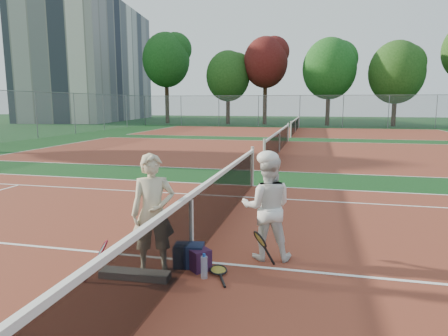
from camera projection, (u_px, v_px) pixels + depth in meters
The scene contains 23 objects.
ground at pixel (192, 261), 5.82m from camera, with size 130.00×130.00×0.00m, color #0E3514.
court_main at pixel (192, 261), 5.81m from camera, with size 23.77×10.97×0.01m, color maroon.
court_far_a at pixel (279, 152), 18.79m from camera, with size 23.77×10.97×0.01m, color maroon.
court_far_b at pixel (295, 132), 31.76m from camera, with size 23.77×10.97×0.01m, color maroon.
net_main at pixel (191, 227), 5.73m from camera, with size 0.10×10.98×1.02m, color black, non-canonical shape.
net_far_a at pixel (279, 141), 18.71m from camera, with size 0.10×10.98×1.02m, color black, non-canonical shape.
net_far_b at pixel (295, 125), 31.68m from camera, with size 0.10×10.98×1.02m, color black, non-canonical shape.
fence_back at pixel (300, 111), 38.25m from camera, with size 32.00×0.06×3.00m, color slate, non-canonical shape.
apartment_block at pixel (91, 63), 53.18m from camera, with size 10.00×22.00×15.00m, color beige.
player_a at pixel (153, 213), 5.39m from camera, with size 0.59×0.39×1.62m, color #BFB594.
player_b at pixel (267, 207), 5.82m from camera, with size 0.75×0.58×1.54m, color white.
racket_red at pixel (102, 261), 5.14m from camera, with size 0.33×0.27×0.53m, color maroon, non-canonical shape.
racket_black_held at pixel (260, 250), 5.54m from camera, with size 0.33×0.27×0.53m, color black, non-canonical shape.
racket_spare at pixel (218, 271), 5.41m from camera, with size 0.60×0.27×0.06m, color black, non-canonical shape.
sports_bag_navy at pixel (189, 255), 5.61m from camera, with size 0.41×0.28×0.32m, color black.
sports_bag_purple at pixel (198, 258), 5.53m from camera, with size 0.37×0.25×0.30m, color #29102B.
net_cover_canvas at pixel (135, 275), 5.24m from camera, with size 0.94×0.22×0.10m, color slate.
water_bottle at pixel (204, 267), 5.22m from camera, with size 0.09×0.09×0.30m, color #C9E1FF.
tree_back_0 at pixel (166, 60), 44.30m from camera, with size 5.22×5.22×10.01m.
tree_back_1 at pixel (228, 76), 43.21m from camera, with size 4.73×4.73×7.88m.
tree_back_maroon at pixel (266, 63), 42.40m from camera, with size 4.70×4.70×9.25m.
tree_back_3 at pixel (329, 69), 40.10m from camera, with size 5.34×5.34×8.76m.
tree_back_4 at pixel (397, 72), 38.77m from camera, with size 5.30×5.30×8.27m.
Camera 1 is at (1.71, -5.27, 2.28)m, focal length 32.00 mm.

